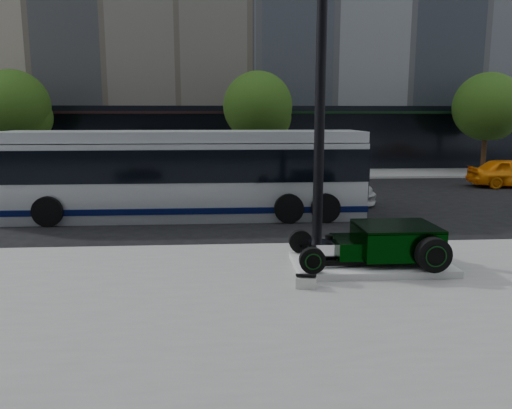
{
  "coord_description": "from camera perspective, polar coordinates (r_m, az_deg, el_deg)",
  "views": [
    {
      "loc": [
        -1.0,
        -14.7,
        3.46
      ],
      "look_at": [
        -0.14,
        -2.18,
        1.2
      ],
      "focal_mm": 35.0,
      "sensor_mm": 36.0,
      "label": 1
    }
  ],
  "objects": [
    {
      "name": "hot_rod",
      "position": [
        11.41,
        14.64,
        -4.15
      ],
      "size": [
        3.22,
        2.0,
        0.81
      ],
      "color": "black",
      "rests_on": "display_plinth"
    },
    {
      "name": "info_plaque",
      "position": [
        9.96,
        5.73,
        -8.68
      ],
      "size": [
        0.45,
        0.37,
        0.31
      ],
      "color": "silver",
      "rests_on": "sidewalk_near"
    },
    {
      "name": "sidewalk_far",
      "position": [
        28.92,
        -1.92,
        3.46
      ],
      "size": [
        70.0,
        4.0,
        0.12
      ],
      "primitive_type": "cube",
      "color": "gray",
      "rests_on": "ground"
    },
    {
      "name": "ground",
      "position": [
        15.13,
        -0.04,
        -3.01
      ],
      "size": [
        120.0,
        120.0,
        0.0
      ],
      "primitive_type": "plane",
      "color": "black",
      "rests_on": "ground"
    },
    {
      "name": "street_trees",
      "position": [
        27.85,
        0.5,
        10.85
      ],
      "size": [
        29.8,
        3.8,
        5.7
      ],
      "color": "black",
      "rests_on": "sidewalk_far"
    },
    {
      "name": "lamppost",
      "position": [
        12.33,
        7.35,
        12.53
      ],
      "size": [
        0.46,
        0.46,
        8.35
      ],
      "color": "black",
      "rests_on": "sidewalk_near"
    },
    {
      "name": "transit_bus",
      "position": [
        17.18,
        -8.07,
        3.52
      ],
      "size": [
        12.12,
        2.88,
        2.92
      ],
      "color": "#B2B8BC",
      "rests_on": "ground"
    },
    {
      "name": "display_plinth",
      "position": [
        11.44,
        12.93,
        -6.64
      ],
      "size": [
        3.4,
        1.8,
        0.15
      ],
      "primitive_type": "cube",
      "color": "silver",
      "rests_on": "sidewalk_near"
    },
    {
      "name": "white_sedan",
      "position": [
        19.55,
        6.42,
        2.07
      ],
      "size": [
        5.1,
        2.52,
        1.43
      ],
      "primitive_type": "imported",
      "rotation": [
        0.0,
        0.0,
        1.46
      ],
      "color": "silver",
      "rests_on": "ground"
    }
  ]
}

